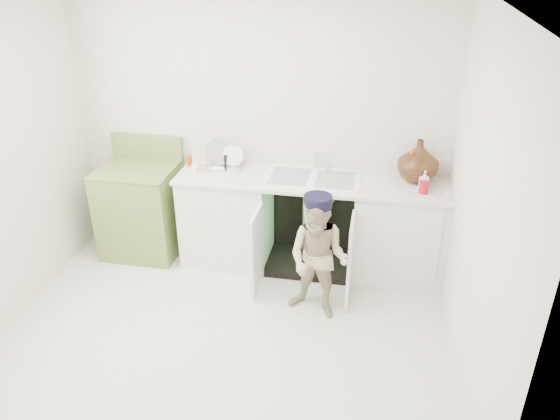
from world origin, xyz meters
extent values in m
plane|color=#BBB3A4|center=(0.00, 0.00, 0.00)|extent=(3.50, 3.50, 0.00)
cube|color=silver|center=(0.00, 1.50, 1.25)|extent=(3.50, 2.50, 0.02)
cube|color=silver|center=(0.00, -1.50, 1.25)|extent=(3.50, 2.50, 0.02)
cube|color=silver|center=(1.75, 0.00, 1.25)|extent=(2.50, 3.00, 0.02)
plane|color=white|center=(0.00, 0.00, 2.50)|extent=(3.50, 3.50, 0.00)
cube|color=silver|center=(-0.25, 1.20, 0.43)|extent=(0.80, 0.60, 0.86)
cube|color=silver|center=(1.35, 1.20, 0.43)|extent=(0.80, 0.60, 0.86)
cube|color=black|center=(0.55, 1.47, 0.43)|extent=(0.80, 0.06, 0.86)
cube|color=black|center=(0.55, 1.20, 0.03)|extent=(0.80, 0.60, 0.06)
cylinder|color=gray|center=(0.48, 1.30, 0.45)|extent=(0.05, 0.05, 0.70)
cylinder|color=gray|center=(0.62, 1.30, 0.45)|extent=(0.05, 0.05, 0.70)
cylinder|color=gray|center=(0.55, 1.25, 0.62)|extent=(0.07, 0.18, 0.07)
cube|color=silver|center=(0.15, 0.70, 0.40)|extent=(0.03, 0.40, 0.76)
cube|color=silver|center=(0.95, 0.70, 0.40)|extent=(0.02, 0.40, 0.76)
cube|color=white|center=(0.55, 1.20, 0.89)|extent=(2.44, 0.64, 0.03)
cube|color=white|center=(0.55, 1.49, 0.98)|extent=(2.44, 0.02, 0.15)
cube|color=white|center=(0.55, 1.20, 0.90)|extent=(0.85, 0.55, 0.02)
cube|color=gray|center=(0.34, 1.20, 0.91)|extent=(0.34, 0.40, 0.01)
cube|color=gray|center=(0.76, 1.20, 0.91)|extent=(0.34, 0.40, 0.01)
cylinder|color=silver|center=(0.55, 1.42, 0.99)|extent=(0.03, 0.03, 0.17)
cylinder|color=silver|center=(0.55, 1.36, 1.06)|extent=(0.02, 0.14, 0.02)
cylinder|color=silver|center=(0.66, 1.42, 0.94)|extent=(0.04, 0.04, 0.06)
cylinder|color=silver|center=(1.68, 0.89, 0.55)|extent=(0.01, 0.01, 0.70)
cube|color=silver|center=(1.68, 0.98, 0.93)|extent=(0.04, 0.02, 0.06)
cube|color=silver|center=(-0.32, 1.32, 0.91)|extent=(0.40, 0.27, 0.02)
cylinder|color=silver|center=(-0.35, 1.34, 0.98)|extent=(0.25, 0.09, 0.24)
cylinder|color=white|center=(-0.21, 1.32, 0.97)|extent=(0.20, 0.05, 0.20)
cylinder|color=silver|center=(-0.48, 1.22, 0.98)|extent=(0.01, 0.01, 0.12)
cylinder|color=silver|center=(-0.40, 1.22, 0.98)|extent=(0.01, 0.01, 0.12)
cylinder|color=silver|center=(-0.32, 1.22, 0.98)|extent=(0.01, 0.01, 0.12)
cylinder|color=silver|center=(-0.23, 1.22, 0.98)|extent=(0.01, 0.01, 0.12)
cylinder|color=silver|center=(-0.15, 1.22, 0.98)|extent=(0.01, 0.01, 0.12)
imported|color=#472E14|center=(1.45, 1.34, 1.09)|extent=(0.36, 0.36, 0.37)
imported|color=orange|center=(1.39, 1.30, 1.04)|extent=(0.11, 0.11, 0.28)
imported|color=white|center=(1.51, 1.14, 0.99)|extent=(0.08, 0.08, 0.17)
cylinder|color=#A50E1D|center=(1.51, 1.08, 0.96)|extent=(0.08, 0.08, 0.11)
cylinder|color=#B12A0F|center=(-0.62, 1.28, 0.95)|extent=(0.05, 0.05, 0.10)
cylinder|color=tan|center=(-0.44, 1.20, 0.94)|extent=(0.06, 0.06, 0.08)
cylinder|color=black|center=(-0.28, 1.32, 0.96)|extent=(0.04, 0.04, 0.12)
cube|color=silver|center=(-0.51, 1.10, 0.95)|extent=(0.05, 0.05, 0.09)
cube|color=olive|center=(-1.11, 1.18, 0.43)|extent=(0.71, 0.65, 0.86)
cube|color=olive|center=(-1.11, 1.18, 0.88)|extent=(0.71, 0.65, 0.02)
cube|color=olive|center=(-1.11, 1.46, 0.99)|extent=(0.71, 0.06, 0.23)
cylinder|color=black|center=(-1.29, 1.02, 0.87)|extent=(0.16, 0.16, 0.02)
cylinder|color=silver|center=(-1.29, 1.02, 0.88)|extent=(0.19, 0.19, 0.01)
cylinder|color=black|center=(-1.29, 1.33, 0.87)|extent=(0.16, 0.16, 0.02)
cylinder|color=silver|center=(-1.29, 1.33, 0.88)|extent=(0.19, 0.19, 0.01)
cylinder|color=black|center=(-0.93, 1.02, 0.87)|extent=(0.16, 0.16, 0.02)
cylinder|color=silver|center=(-0.93, 1.02, 0.88)|extent=(0.19, 0.19, 0.01)
cylinder|color=black|center=(-0.93, 1.33, 0.87)|extent=(0.16, 0.16, 0.02)
cylinder|color=silver|center=(-0.93, 1.33, 0.88)|extent=(0.19, 0.19, 0.01)
imported|color=tan|center=(0.71, 0.48, 0.53)|extent=(0.60, 0.52, 1.06)
cylinder|color=black|center=(0.71, 0.48, 1.03)|extent=(0.27, 0.27, 0.09)
cube|color=black|center=(0.73, 0.57, 0.99)|extent=(0.19, 0.13, 0.01)
cube|color=black|center=(0.58, 0.86, 0.72)|extent=(0.07, 0.01, 0.14)
cube|color=#26F23F|center=(0.58, 0.85, 0.72)|extent=(0.06, 0.00, 0.12)
camera|label=1|loc=(1.09, -3.21, 2.87)|focal=35.00mm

